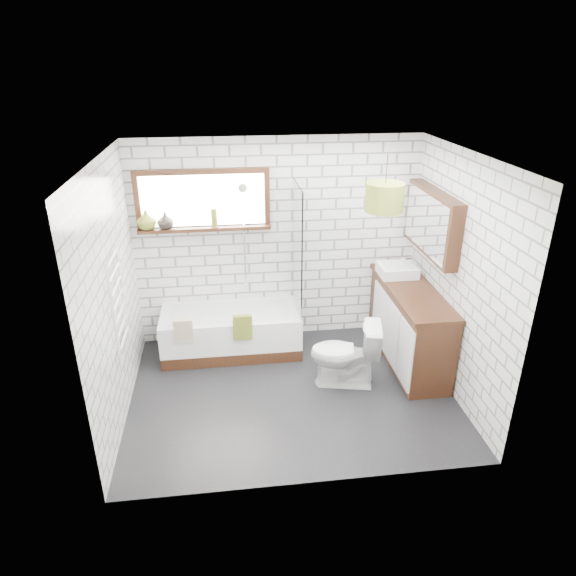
{
  "coord_description": "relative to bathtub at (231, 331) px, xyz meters",
  "views": [
    {
      "loc": [
        -0.62,
        -4.53,
        3.3
      ],
      "look_at": [
        -0.01,
        0.25,
        1.12
      ],
      "focal_mm": 32.0,
      "sensor_mm": 36.0,
      "label": 1
    }
  ],
  "objects": [
    {
      "name": "towel_radiator",
      "position": [
        -1.05,
        -0.94,
        0.93
      ],
      "size": [
        0.06,
        0.52,
        1.0
      ],
      "primitive_type": "cube",
      "color": "white",
      "rests_on": "wall_left"
    },
    {
      "name": "basin",
      "position": [
        1.99,
        -0.06,
        0.72
      ],
      "size": [
        0.43,
        0.37,
        0.12
      ],
      "primitive_type": "cube",
      "color": "white",
      "rests_on": "vanity"
    },
    {
      "name": "pendant",
      "position": [
        1.48,
        -0.92,
        1.83
      ],
      "size": [
        0.36,
        0.36,
        0.27
      ],
      "primitive_type": "cylinder",
      "color": "#616F21",
      "rests_on": "ceiling"
    },
    {
      "name": "bathtub",
      "position": [
        0.0,
        0.0,
        0.0
      ],
      "size": [
        1.64,
        0.72,
        0.53
      ],
      "primitive_type": "cube",
      "color": "white",
      "rests_on": "floor"
    },
    {
      "name": "wall_front",
      "position": [
        0.61,
        -2.24,
        0.98
      ],
      "size": [
        3.4,
        0.01,
        2.5
      ],
      "primitive_type": "cube",
      "color": "white",
      "rests_on": "ground"
    },
    {
      "name": "bottle",
      "position": [
        -0.13,
        0.29,
        1.32
      ],
      "size": [
        0.07,
        0.07,
        0.21
      ],
      "primitive_type": "cylinder",
      "rotation": [
        0.0,
        0.0,
        -0.06
      ],
      "color": "olive",
      "rests_on": "window"
    },
    {
      "name": "mirror_cabinet",
      "position": [
        2.23,
        -0.34,
        1.38
      ],
      "size": [
        0.16,
        1.2,
        0.7
      ],
      "primitive_type": "cube",
      "color": "black",
      "rests_on": "wall_right"
    },
    {
      "name": "tap",
      "position": [
        2.15,
        -0.06,
        0.78
      ],
      "size": [
        0.04,
        0.04,
        0.15
      ],
      "primitive_type": "cylinder",
      "rotation": [
        0.0,
        0.0,
        0.39
      ],
      "color": "silver",
      "rests_on": "vanity"
    },
    {
      "name": "vase_dark",
      "position": [
        -0.68,
        0.29,
        1.31
      ],
      "size": [
        0.24,
        0.24,
        0.19
      ],
      "primitive_type": "imported",
      "rotation": [
        0.0,
        0.0,
        0.41
      ],
      "color": "black",
      "rests_on": "window"
    },
    {
      "name": "floor",
      "position": [
        0.61,
        -0.94,
        -0.27
      ],
      "size": [
        3.4,
        2.6,
        0.01
      ],
      "primitive_type": "cube",
      "color": "black",
      "rests_on": "ground"
    },
    {
      "name": "vase_olive",
      "position": [
        -0.89,
        0.29,
        1.33
      ],
      "size": [
        0.24,
        0.24,
        0.22
      ],
      "primitive_type": "imported",
      "rotation": [
        0.0,
        0.0,
        0.16
      ],
      "color": "olive",
      "rests_on": "window"
    },
    {
      "name": "wall_back",
      "position": [
        0.61,
        0.37,
        0.98
      ],
      "size": [
        3.4,
        0.01,
        2.5
      ],
      "primitive_type": "cube",
      "color": "white",
      "rests_on": "ground"
    },
    {
      "name": "shower_riser",
      "position": [
        0.21,
        0.32,
        1.08
      ],
      "size": [
        0.02,
        0.02,
        1.3
      ],
      "primitive_type": "cylinder",
      "color": "silver",
      "rests_on": "wall_back"
    },
    {
      "name": "toilet",
      "position": [
        1.2,
        -0.85,
        0.11
      ],
      "size": [
        0.56,
        0.81,
        0.75
      ],
      "primitive_type": "imported",
      "rotation": [
        0.0,
        0.0,
        -1.78
      ],
      "color": "white",
      "rests_on": "floor"
    },
    {
      "name": "towel_green",
      "position": [
        0.13,
        -0.36,
        0.25
      ],
      "size": [
        0.22,
        0.06,
        0.29
      ],
      "primitive_type": "cube",
      "color": "#616F21",
      "rests_on": "bathtub"
    },
    {
      "name": "ceiling",
      "position": [
        0.61,
        -0.94,
        2.24
      ],
      "size": [
        3.4,
        2.6,
        0.01
      ],
      "primitive_type": "cube",
      "color": "white",
      "rests_on": "ground"
    },
    {
      "name": "shower_screen",
      "position": [
        0.8,
        0.0,
        1.02
      ],
      "size": [
        0.02,
        0.72,
        1.5
      ],
      "primitive_type": "cube",
      "color": "white",
      "rests_on": "bathtub"
    },
    {
      "name": "vanity",
      "position": [
        2.05,
        -0.46,
        0.2
      ],
      "size": [
        0.52,
        1.61,
        0.92
      ],
      "primitive_type": "cube",
      "color": "black",
      "rests_on": "floor"
    },
    {
      "name": "window",
      "position": [
        -0.24,
        0.32,
        1.53
      ],
      "size": [
        1.52,
        0.16,
        0.68
      ],
      "primitive_type": "cube",
      "color": "black",
      "rests_on": "wall_back"
    },
    {
      "name": "wall_left",
      "position": [
        -1.09,
        -0.94,
        0.98
      ],
      "size": [
        0.01,
        2.6,
        2.5
      ],
      "primitive_type": "cube",
      "color": "white",
      "rests_on": "ground"
    },
    {
      "name": "wall_right",
      "position": [
        2.32,
        -0.94,
        0.98
      ],
      "size": [
        0.01,
        2.6,
        2.5
      ],
      "primitive_type": "cube",
      "color": "white",
      "rests_on": "ground"
    },
    {
      "name": "towel_beige",
      "position": [
        -0.53,
        -0.36,
        0.25
      ],
      "size": [
        0.21,
        0.05,
        0.27
      ],
      "primitive_type": "cube",
      "color": "tan",
      "rests_on": "bathtub"
    }
  ]
}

